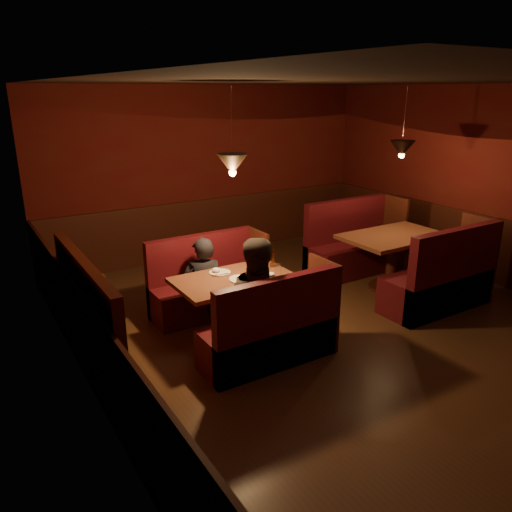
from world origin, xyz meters
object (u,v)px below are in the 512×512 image
main_bench_far (207,288)px  diner_b (262,284)px  main_bench_near (273,335)px  second_bench_near (443,283)px  main_table (235,291)px  second_bench_far (352,249)px  diner_a (203,266)px  second_table (393,249)px

main_bench_far → diner_b: diner_b is taller
main_bench_far → main_bench_near: bearing=-90.0°
main_bench_far → second_bench_near: second_bench_near is taller
main_bench_near → main_table: bearing=91.1°
main_table → second_bench_far: size_ratio=0.84×
main_bench_far → diner_a: size_ratio=1.05×
second_bench_near → main_bench_far: bearing=149.5°
diner_b → second_bench_far: bearing=39.1°
main_table → second_bench_near: second_bench_near is taller
main_bench_far → diner_b: size_ratio=0.89×
second_bench_near → diner_a: diner_a is taller
main_bench_far → second_bench_far: (2.69, 0.18, 0.04)m
second_bench_far → main_bench_far: bearing=-176.2°
diner_a → main_bench_far: bearing=-101.6°
second_table → diner_a: (-2.80, 0.51, 0.11)m
second_bench_near → main_bench_near: bearing=179.5°
main_table → diner_b: (0.01, -0.56, 0.28)m
main_bench_far → main_bench_near: 1.56m
main_bench_far → second_table: main_bench_far is taller
second_bench_far → main_bench_near: bearing=-147.1°
second_bench_far → diner_a: 2.88m
diner_a → diner_b: 1.16m
second_bench_near → diner_a: 3.18m
main_bench_near → second_bench_near: bearing=-0.5°
diner_a → diner_b: size_ratio=0.85×
second_bench_far → diner_b: (-2.70, -1.52, 0.48)m
second_bench_far → second_bench_near: (0.00, -1.76, 0.00)m
main_table → second_table: size_ratio=0.93×
main_bench_far → diner_a: bearing=-126.4°
main_table → main_bench_far: bearing=88.9°
main_bench_far → second_bench_near: (2.69, -1.59, 0.04)m
main_table → diner_a: 0.62m
main_bench_near → second_bench_near: 2.69m
main_bench_near → main_bench_far: bearing=90.0°
main_table → main_bench_near: size_ratio=0.91×
second_table → second_bench_near: bearing=-87.8°
main_bench_far → second_table: (2.66, -0.70, 0.29)m
main_table → main_bench_near: bearing=-88.9°
main_table → diner_b: diner_b is taller
main_bench_near → second_bench_far: bearing=32.9°
second_bench_near → diner_a: size_ratio=1.13×
main_table → second_table: bearing=1.6°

